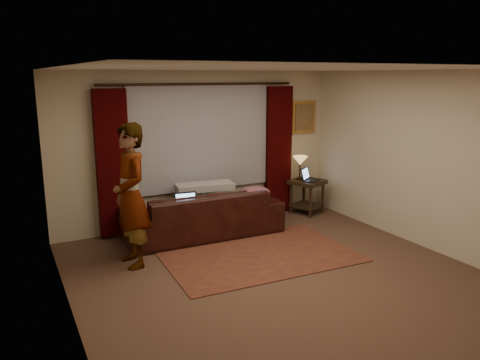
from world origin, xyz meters
The scene contains 20 objects.
floor centered at (0.00, 0.00, -0.01)m, with size 5.00×5.00×0.01m, color #513629.
ceiling centered at (0.00, 0.00, 2.60)m, with size 5.00×5.00×0.02m, color silver.
wall_back centered at (0.00, 2.50, 1.30)m, with size 5.00×0.02×2.60m, color beige.
wall_front centered at (0.00, -2.50, 1.30)m, with size 5.00×0.02×2.60m, color beige.
wall_left centered at (-2.50, 0.00, 1.30)m, with size 0.02×5.00×2.60m, color beige.
wall_right centered at (2.50, 0.00, 1.30)m, with size 0.02×5.00×2.60m, color beige.
sheer_curtain centered at (0.00, 2.44, 1.50)m, with size 2.50×0.05×1.80m, color #9998A0.
drape_left centered at (-1.50, 2.39, 1.18)m, with size 0.50×0.14×2.30m, color black.
drape_right centered at (1.50, 2.39, 1.18)m, with size 0.50×0.14×2.30m, color black.
curtain_rod centered at (0.00, 2.39, 2.38)m, with size 0.04×0.04×3.40m, color black.
picture_frame centered at (2.10, 2.47, 1.75)m, with size 0.50×0.04×0.60m, color gold.
sofa centered at (-0.25, 1.83, 0.51)m, with size 2.50×1.08×1.01m, color black.
throw_blanket centered at (-0.12, 2.03, 1.02)m, with size 0.94×0.38×0.11m, color #A19F9B.
clothing_pile centered at (0.59, 1.64, 0.62)m, with size 0.55×0.43×0.23m, color #7B4757.
laptop_sofa centered at (-0.58, 1.63, 0.63)m, with size 0.34×0.37×0.25m, color black, non-canonical shape.
area_rug centered at (0.12, 0.66, 0.01)m, with size 2.67×1.78×0.01m, color brown.
end_table centered at (1.95, 2.08, 0.32)m, with size 0.55×0.55×0.63m, color black.
tiffany_lamp centered at (1.85, 2.18, 0.85)m, with size 0.27×0.27×0.44m, color olive, non-canonical shape.
laptop_table centered at (1.97, 1.99, 0.75)m, with size 0.33×0.36×0.24m, color black, non-canonical shape.
person centered at (-1.55, 1.15, 0.96)m, with size 0.57×0.57×1.93m, color #A19F9B.
Camera 1 is at (-3.00, -4.82, 2.53)m, focal length 35.00 mm.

